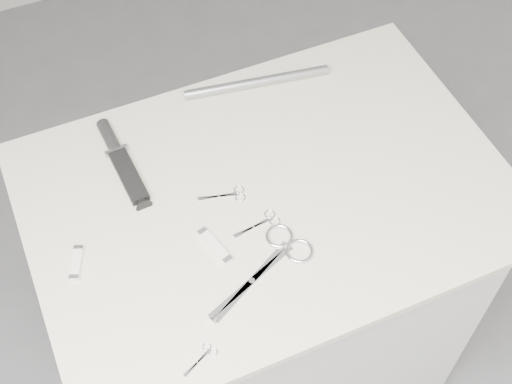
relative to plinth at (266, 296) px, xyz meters
name	(u,v)px	position (x,y,z in m)	size (l,w,h in m)	color
ground	(264,363)	(0.00, 0.00, -0.46)	(4.00, 4.00, 0.01)	slate
plinth	(266,296)	(0.00, 0.00, 0.00)	(0.90, 0.60, 0.90)	silver
display_board	(268,193)	(0.00, 0.00, 0.46)	(1.00, 0.70, 0.02)	beige
large_shears	(276,257)	(-0.05, -0.15, 0.47)	(0.25, 0.16, 0.01)	silver
embroidery_scissors_a	(263,222)	(-0.04, -0.07, 0.47)	(0.10, 0.04, 0.00)	silver
embroidery_scissors_b	(230,195)	(-0.08, 0.02, 0.47)	(0.10, 0.05, 0.00)	silver
tiny_scissors	(203,357)	(-0.26, -0.29, 0.47)	(0.07, 0.05, 0.00)	silver
sheathed_knife	(120,158)	(-0.26, 0.20, 0.48)	(0.06, 0.24, 0.03)	black
pocket_knife_a	(215,246)	(-0.15, -0.09, 0.48)	(0.04, 0.10, 0.01)	white
pocket_knife_b	(77,263)	(-0.41, -0.01, 0.47)	(0.04, 0.07, 0.01)	white
metal_rail	(257,82)	(0.10, 0.29, 0.48)	(0.02, 0.02, 0.34)	#93969B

